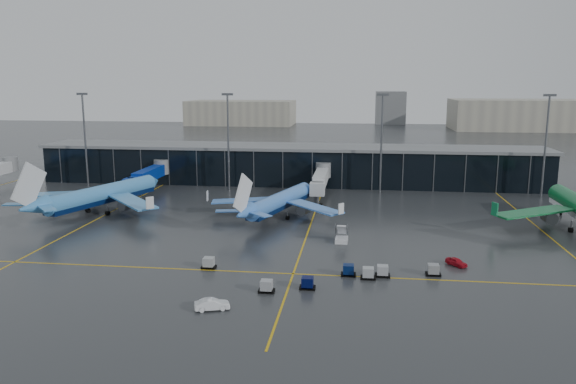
# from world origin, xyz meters

# --- Properties ---
(ground) EXTENTS (600.00, 600.00, 0.00)m
(ground) POSITION_xyz_m (0.00, 0.00, 0.00)
(ground) COLOR #282B2D
(ground) RESTS_ON ground
(terminal_pier) EXTENTS (142.00, 17.00, 10.70)m
(terminal_pier) POSITION_xyz_m (0.00, 62.00, 5.42)
(terminal_pier) COLOR black
(terminal_pier) RESTS_ON ground
(jet_bridges) EXTENTS (94.00, 27.50, 7.20)m
(jet_bridges) POSITION_xyz_m (-35.00, 42.99, 4.55)
(jet_bridges) COLOR #595B60
(jet_bridges) RESTS_ON ground
(flood_masts) EXTENTS (203.00, 0.50, 25.50)m
(flood_masts) POSITION_xyz_m (5.00, 50.00, 13.81)
(flood_masts) COLOR #595B60
(flood_masts) RESTS_ON ground
(distant_hangars) EXTENTS (260.00, 71.00, 22.00)m
(distant_hangars) POSITION_xyz_m (49.94, 270.08, 8.79)
(distant_hangars) COLOR #B2AD99
(distant_hangars) RESTS_ON ground
(taxi_lines) EXTENTS (220.00, 120.00, 0.02)m
(taxi_lines) POSITION_xyz_m (10.00, 10.61, 0.01)
(taxi_lines) COLOR gold
(taxi_lines) RESTS_ON ground
(airliner_arkefly) EXTENTS (48.26, 51.42, 12.83)m
(airliner_arkefly) POSITION_xyz_m (-36.40, 20.37, 6.42)
(airliner_arkefly) COLOR #3F8CD1
(airliner_arkefly) RESTS_ON ground
(airliner_klm_near) EXTENTS (41.06, 44.01, 11.15)m
(airliner_klm_near) POSITION_xyz_m (2.99, 20.91, 5.58)
(airliner_klm_near) COLOR #4584E4
(airliner_klm_near) RESTS_ON ground
(baggage_carts) EXTENTS (36.31, 11.36, 1.70)m
(baggage_carts) POSITION_xyz_m (15.72, -16.56, 0.76)
(baggage_carts) COLOR black
(baggage_carts) RESTS_ON ground
(mobile_airstair) EXTENTS (2.29, 3.26, 3.45)m
(mobile_airstair) POSITION_xyz_m (16.64, 3.07, 0.77)
(mobile_airstair) COLOR white
(mobile_airstair) RESTS_ON ground
(service_van_red) EXTENTS (3.47, 3.77, 1.25)m
(service_van_red) POSITION_xyz_m (34.96, -7.99, 0.63)
(service_van_red) COLOR #B50D1C
(service_van_red) RESTS_ON ground
(service_van_white) EXTENTS (4.68, 2.89, 1.46)m
(service_van_white) POSITION_xyz_m (1.40, -29.77, 0.73)
(service_van_white) COLOR white
(service_van_white) RESTS_ON ground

